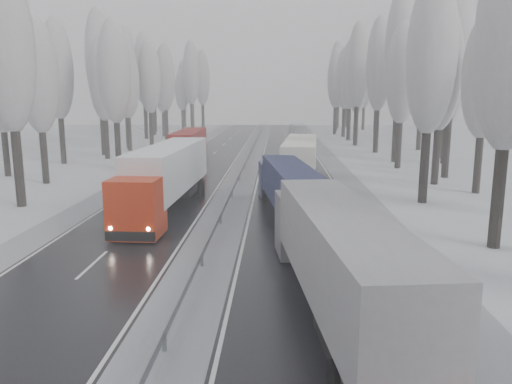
# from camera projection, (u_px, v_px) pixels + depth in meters

# --- Properties ---
(carriageway_right) EXTENTS (7.50, 200.00, 0.03)m
(carriageway_right) POSITION_uv_depth(u_px,v_px,m) (298.00, 194.00, 40.96)
(carriageway_right) COLOR black
(carriageway_right) RESTS_ON ground
(carriageway_left) EXTENTS (7.50, 200.00, 0.03)m
(carriageway_left) POSITION_uv_depth(u_px,v_px,m) (171.00, 193.00, 41.39)
(carriageway_left) COLOR black
(carriageway_left) RESTS_ON ground
(median_slush) EXTENTS (3.00, 200.00, 0.04)m
(median_slush) POSITION_uv_depth(u_px,v_px,m) (234.00, 193.00, 41.17)
(median_slush) COLOR #9C9FA4
(median_slush) RESTS_ON ground
(shoulder_right) EXTENTS (2.40, 200.00, 0.04)m
(shoulder_right) POSITION_uv_depth(u_px,v_px,m) (358.00, 194.00, 40.76)
(shoulder_right) COLOR #9C9FA4
(shoulder_right) RESTS_ON ground
(shoulder_left) EXTENTS (2.40, 200.00, 0.04)m
(shoulder_left) POSITION_uv_depth(u_px,v_px,m) (112.00, 192.00, 41.59)
(shoulder_left) COLOR #9C9FA4
(shoulder_left) RESTS_ON ground
(median_guardrail) EXTENTS (0.12, 200.00, 0.76)m
(median_guardrail) POSITION_uv_depth(u_px,v_px,m) (234.00, 186.00, 41.05)
(median_guardrail) COLOR slate
(median_guardrail) RESTS_ON ground
(tree_18) EXTENTS (3.60, 3.60, 16.58)m
(tree_18) POSITION_uv_depth(u_px,v_px,m) (431.00, 56.00, 35.66)
(tree_18) COLOR black
(tree_18) RESTS_ON ground
(tree_19) EXTENTS (3.60, 3.60, 14.57)m
(tree_19) POSITION_uv_depth(u_px,v_px,m) (485.00, 77.00, 39.61)
(tree_19) COLOR black
(tree_19) RESTS_ON ground
(tree_20) EXTENTS (3.60, 3.60, 15.71)m
(tree_20) POSITION_uv_depth(u_px,v_px,m) (442.00, 70.00, 43.61)
(tree_20) COLOR black
(tree_20) RESTS_ON ground
(tree_21) EXTENTS (3.60, 3.60, 18.62)m
(tree_21) POSITION_uv_depth(u_px,v_px,m) (453.00, 52.00, 47.09)
(tree_21) COLOR black
(tree_21) RESTS_ON ground
(tree_22) EXTENTS (3.60, 3.60, 15.86)m
(tree_22) POSITION_uv_depth(u_px,v_px,m) (402.00, 74.00, 53.87)
(tree_22) COLOR black
(tree_22) RESTS_ON ground
(tree_23) EXTENTS (3.60, 3.60, 13.55)m
(tree_23) POSITION_uv_depth(u_px,v_px,m) (448.00, 89.00, 57.82)
(tree_23) COLOR black
(tree_23) RESTS_ON ground
(tree_24) EXTENTS (3.60, 3.60, 20.49)m
(tree_24) POSITION_uv_depth(u_px,v_px,m) (400.00, 50.00, 58.59)
(tree_24) COLOR black
(tree_24) RESTS_ON ground
(tree_25) EXTENTS (3.60, 3.60, 19.44)m
(tree_25) POSITION_uv_depth(u_px,v_px,m) (448.00, 59.00, 62.36)
(tree_25) COLOR black
(tree_25) RESTS_ON ground
(tree_26) EXTENTS (3.60, 3.60, 18.78)m
(tree_26) POSITION_uv_depth(u_px,v_px,m) (379.00, 65.00, 68.87)
(tree_26) COLOR black
(tree_26) RESTS_ON ground
(tree_27) EXTENTS (3.60, 3.60, 17.62)m
(tree_27) POSITION_uv_depth(u_px,v_px,m) (423.00, 72.00, 72.64)
(tree_27) COLOR black
(tree_27) RESTS_ON ground
(tree_28) EXTENTS (3.60, 3.60, 19.62)m
(tree_28) POSITION_uv_depth(u_px,v_px,m) (358.00, 66.00, 79.30)
(tree_28) COLOR black
(tree_28) RESTS_ON ground
(tree_29) EXTENTS (3.60, 3.60, 18.11)m
(tree_29) POSITION_uv_depth(u_px,v_px,m) (398.00, 73.00, 83.11)
(tree_29) COLOR black
(tree_29) RESTS_ON ground
(tree_30) EXTENTS (3.60, 3.60, 17.86)m
(tree_30) POSITION_uv_depth(u_px,v_px,m) (350.00, 76.00, 89.06)
(tree_30) COLOR black
(tree_30) RESTS_ON ground
(tree_31) EXTENTS (3.60, 3.60, 18.58)m
(tree_31) POSITION_uv_depth(u_px,v_px,m) (379.00, 74.00, 92.66)
(tree_31) COLOR black
(tree_31) RESTS_ON ground
(tree_32) EXTENTS (3.60, 3.60, 17.33)m
(tree_32) POSITION_uv_depth(u_px,v_px,m) (345.00, 79.00, 96.49)
(tree_32) COLOR black
(tree_32) RESTS_ON ground
(tree_33) EXTENTS (3.60, 3.60, 14.33)m
(tree_33) POSITION_uv_depth(u_px,v_px,m) (358.00, 89.00, 100.65)
(tree_33) COLOR black
(tree_33) RESTS_ON ground
(tree_34) EXTENTS (3.60, 3.60, 17.63)m
(tree_34) POSITION_uv_depth(u_px,v_px,m) (336.00, 79.00, 103.46)
(tree_34) COLOR black
(tree_34) RESTS_ON ground
(tree_35) EXTENTS (3.60, 3.60, 18.25)m
(tree_35) POSITION_uv_depth(u_px,v_px,m) (377.00, 78.00, 106.94)
(tree_35) COLOR black
(tree_35) RESTS_ON ground
(tree_36) EXTENTS (3.60, 3.60, 20.23)m
(tree_36) POSITION_uv_depth(u_px,v_px,m) (337.00, 73.00, 112.76)
(tree_36) COLOR black
(tree_36) RESTS_ON ground
(tree_37) EXTENTS (3.60, 3.60, 16.37)m
(tree_37) POSITION_uv_depth(u_px,v_px,m) (365.00, 85.00, 116.87)
(tree_37) COLOR black
(tree_37) RESTS_ON ground
(tree_38) EXTENTS (3.60, 3.60, 17.97)m
(tree_38) POSITION_uv_depth(u_px,v_px,m) (339.00, 81.00, 123.33)
(tree_38) COLOR black
(tree_38) RESTS_ON ground
(tree_39) EXTENTS (3.60, 3.60, 16.19)m
(tree_39) POSITION_uv_depth(u_px,v_px,m) (348.00, 86.00, 127.35)
(tree_39) COLOR black
(tree_39) RESTS_ON ground
(tree_58) EXTENTS (3.60, 3.60, 17.21)m
(tree_58) POSITION_uv_depth(u_px,v_px,m) (8.00, 49.00, 34.36)
(tree_58) COLOR black
(tree_58) RESTS_ON ground
(tree_60) EXTENTS (3.60, 3.60, 14.84)m
(tree_60) POSITION_uv_depth(u_px,v_px,m) (38.00, 77.00, 44.20)
(tree_60) COLOR black
(tree_60) RESTS_ON ground
(tree_61) EXTENTS (3.60, 3.60, 13.95)m
(tree_61) POSITION_uv_depth(u_px,v_px,m) (0.00, 85.00, 48.47)
(tree_61) COLOR black
(tree_61) RESTS_ON ground
(tree_62) EXTENTS (3.60, 3.60, 16.04)m
(tree_62) POSITION_uv_depth(u_px,v_px,m) (114.00, 73.00, 53.25)
(tree_62) COLOR black
(tree_62) RESTS_ON ground
(tree_63) EXTENTS (3.60, 3.60, 16.88)m
(tree_63) POSITION_uv_depth(u_px,v_px,m) (57.00, 70.00, 57.39)
(tree_63) COLOR black
(tree_63) RESTS_ON ground
(tree_64) EXTENTS (3.60, 3.60, 15.42)m
(tree_64) POSITION_uv_depth(u_px,v_px,m) (103.00, 79.00, 62.32)
(tree_64) COLOR black
(tree_64) RESTS_ON ground
(tree_65) EXTENTS (3.60, 3.60, 19.48)m
(tree_65) POSITION_uv_depth(u_px,v_px,m) (99.00, 60.00, 65.83)
(tree_65) COLOR black
(tree_65) RESTS_ON ground
(tree_66) EXTENTS (3.60, 3.60, 15.23)m
(tree_66) POSITION_uv_depth(u_px,v_px,m) (127.00, 83.00, 71.79)
(tree_66) COLOR black
(tree_66) RESTS_ON ground
(tree_67) EXTENTS (3.60, 3.60, 17.09)m
(tree_67) POSITION_uv_depth(u_px,v_px,m) (125.00, 75.00, 75.55)
(tree_67) COLOR black
(tree_67) RESTS_ON ground
(tree_68) EXTENTS (3.60, 3.60, 16.65)m
(tree_68) POSITION_uv_depth(u_px,v_px,m) (149.00, 78.00, 78.19)
(tree_68) COLOR black
(tree_68) RESTS_ON ground
(tree_69) EXTENTS (3.60, 3.60, 19.35)m
(tree_69) POSITION_uv_depth(u_px,v_px,m) (126.00, 68.00, 81.99)
(tree_69) COLOR black
(tree_69) RESTS_ON ground
(tree_70) EXTENTS (3.60, 3.60, 17.09)m
(tree_70) POSITION_uv_depth(u_px,v_px,m) (165.00, 78.00, 88.02)
(tree_70) COLOR black
(tree_70) RESTS_ON ground
(tree_71) EXTENTS (3.60, 3.60, 19.61)m
(tree_71) POSITION_uv_depth(u_px,v_px,m) (144.00, 70.00, 91.83)
(tree_71) COLOR black
(tree_71) RESTS_ON ground
(tree_72) EXTENTS (3.60, 3.60, 15.11)m
(tree_72) POSITION_uv_depth(u_px,v_px,m) (162.00, 87.00, 97.53)
(tree_72) COLOR black
(tree_72) RESTS_ON ground
(tree_73) EXTENTS (3.60, 3.60, 17.22)m
(tree_73) POSITION_uv_depth(u_px,v_px,m) (153.00, 80.00, 101.32)
(tree_73) COLOR black
(tree_73) RESTS_ON ground
(tree_74) EXTENTS (3.60, 3.60, 19.68)m
(tree_74) POSITION_uv_depth(u_px,v_px,m) (191.00, 74.00, 107.41)
(tree_74) COLOR black
(tree_74) RESTS_ON ground
(tree_75) EXTENTS (3.60, 3.60, 18.60)m
(tree_75) POSITION_uv_depth(u_px,v_px,m) (154.00, 78.00, 111.84)
(tree_75) COLOR black
(tree_75) RESTS_ON ground
(tree_76) EXTENTS (3.60, 3.60, 18.55)m
(tree_76) POSITION_uv_depth(u_px,v_px,m) (202.00, 79.00, 116.72)
(tree_76) COLOR black
(tree_76) RESTS_ON ground
(tree_77) EXTENTS (3.60, 3.60, 14.32)m
(tree_77) POSITION_uv_depth(u_px,v_px,m) (182.00, 91.00, 121.38)
(tree_77) COLOR black
(tree_77) RESTS_ON ground
(tree_78) EXTENTS (3.60, 3.60, 19.55)m
(tree_78) POSITION_uv_depth(u_px,v_px,m) (192.00, 77.00, 123.21)
(tree_78) COLOR black
(tree_78) RESTS_ON ground
(tree_79) EXTENTS (3.60, 3.60, 17.07)m
(tree_79) POSITION_uv_depth(u_px,v_px,m) (184.00, 84.00, 127.54)
(tree_79) COLOR black
(tree_79) RESTS_ON ground
(truck_grey_tarp) EXTENTS (4.36, 16.22, 4.12)m
(truck_grey_tarp) POSITION_uv_depth(u_px,v_px,m) (334.00, 251.00, 17.96)
(truck_grey_tarp) COLOR #545459
(truck_grey_tarp) RESTS_ON ground
(truck_blue_box) EXTENTS (4.08, 14.32, 3.64)m
(truck_blue_box) POSITION_uv_depth(u_px,v_px,m) (287.00, 186.00, 32.70)
(truck_blue_box) COLOR navy
(truck_blue_box) RESTS_ON ground
(truck_cream_box) EXTENTS (3.95, 16.62, 4.23)m
(truck_cream_box) POSITION_uv_depth(u_px,v_px,m) (301.00, 158.00, 44.33)
(truck_cream_box) COLOR #B2A99D
(truck_cream_box) RESTS_ON ground
(box_truck_distant) EXTENTS (3.13, 7.75, 2.81)m
(box_truck_distant) POSITION_uv_depth(u_px,v_px,m) (298.00, 132.00, 92.29)
(box_truck_distant) COLOR #A6A8AD
(box_truck_distant) RESTS_ON ground
(truck_red_white) EXTENTS (3.30, 17.58, 4.49)m
(truck_red_white) POSITION_uv_depth(u_px,v_px,m) (166.00, 174.00, 34.31)
(truck_red_white) COLOR red
(truck_red_white) RESTS_ON ground
(truck_red_red) EXTENTS (2.82, 15.81, 4.04)m
(truck_red_red) POSITION_uv_depth(u_px,v_px,m) (187.00, 146.00, 55.88)
(truck_red_red) COLOR #A0091F
(truck_red_red) RESTS_ON ground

